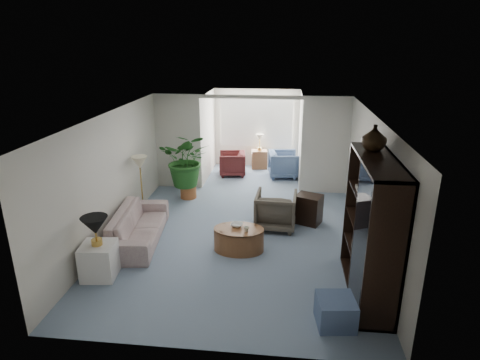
# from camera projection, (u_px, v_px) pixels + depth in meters

# --- Properties ---
(floor) EXTENTS (6.00, 6.00, 0.00)m
(floor) POSITION_uv_depth(u_px,v_px,m) (237.00, 242.00, 8.12)
(floor) COLOR gray
(floor) RESTS_ON ground
(sunroom_floor) EXTENTS (2.60, 2.60, 0.00)m
(sunroom_floor) POSITION_uv_depth(u_px,v_px,m) (253.00, 176.00, 11.97)
(sunroom_floor) COLOR gray
(sunroom_floor) RESTS_ON ground
(back_pier_left) EXTENTS (1.20, 0.12, 2.50)m
(back_pier_left) POSITION_uv_depth(u_px,v_px,m) (178.00, 142.00, 10.72)
(back_pier_left) COLOR silver
(back_pier_left) RESTS_ON ground
(back_pier_right) EXTENTS (1.20, 0.12, 2.50)m
(back_pier_right) POSITION_uv_depth(u_px,v_px,m) (325.00, 146.00, 10.33)
(back_pier_right) COLOR silver
(back_pier_right) RESTS_ON ground
(back_header) EXTENTS (2.60, 0.12, 0.10)m
(back_header) POSITION_uv_depth(u_px,v_px,m) (251.00, 97.00, 10.13)
(back_header) COLOR silver
(back_header) RESTS_ON back_pier_left
(window_pane) EXTENTS (2.20, 0.02, 1.50)m
(window_pane) POSITION_uv_depth(u_px,v_px,m) (257.00, 122.00, 12.52)
(window_pane) COLOR white
(window_blinds) EXTENTS (2.20, 0.02, 1.50)m
(window_blinds) POSITION_uv_depth(u_px,v_px,m) (256.00, 122.00, 12.49)
(window_blinds) COLOR white
(framed_picture) EXTENTS (0.04, 0.50, 0.40)m
(framed_picture) POSITION_uv_depth(u_px,v_px,m) (374.00, 166.00, 7.21)
(framed_picture) COLOR beige
(sofa) EXTENTS (1.07, 2.23, 0.63)m
(sofa) POSITION_uv_depth(u_px,v_px,m) (138.00, 226.00, 8.11)
(sofa) COLOR beige
(sofa) RESTS_ON ground
(end_table) EXTENTS (0.60, 0.60, 0.60)m
(end_table) POSITION_uv_depth(u_px,v_px,m) (99.00, 261.00, 6.87)
(end_table) COLOR white
(end_table) RESTS_ON ground
(table_lamp) EXTENTS (0.44, 0.44, 0.30)m
(table_lamp) POSITION_uv_depth(u_px,v_px,m) (95.00, 226.00, 6.66)
(table_lamp) COLOR black
(table_lamp) RESTS_ON end_table
(floor_lamp) EXTENTS (0.36, 0.36, 0.28)m
(floor_lamp) POSITION_uv_depth(u_px,v_px,m) (140.00, 162.00, 8.97)
(floor_lamp) COLOR #F8EFC6
(floor_lamp) RESTS_ON ground
(coffee_table) EXTENTS (1.12, 1.12, 0.45)m
(coffee_table) POSITION_uv_depth(u_px,v_px,m) (239.00, 239.00, 7.75)
(coffee_table) COLOR brown
(coffee_table) RESTS_ON ground
(coffee_bowl) EXTENTS (0.27, 0.27, 0.06)m
(coffee_bowl) POSITION_uv_depth(u_px,v_px,m) (237.00, 225.00, 7.77)
(coffee_bowl) COLOR silver
(coffee_bowl) RESTS_ON coffee_table
(coffee_cup) EXTENTS (0.12, 0.12, 0.09)m
(coffee_cup) POSITION_uv_depth(u_px,v_px,m) (246.00, 229.00, 7.55)
(coffee_cup) COLOR beige
(coffee_cup) RESTS_ON coffee_table
(wingback_chair) EXTENTS (0.88, 0.91, 0.78)m
(wingback_chair) POSITION_uv_depth(u_px,v_px,m) (276.00, 210.00, 8.65)
(wingback_chair) COLOR #5A5447
(wingback_chair) RESTS_ON ground
(side_table_dark) EXTENTS (0.66, 0.60, 0.64)m
(side_table_dark) POSITION_uv_depth(u_px,v_px,m) (308.00, 209.00, 8.88)
(side_table_dark) COLOR black
(side_table_dark) RESTS_ON ground
(entertainment_cabinet) EXTENTS (0.53, 1.98, 2.20)m
(entertainment_cabinet) POSITION_uv_depth(u_px,v_px,m) (372.00, 229.00, 6.19)
(entertainment_cabinet) COLOR black
(entertainment_cabinet) RESTS_ON ground
(cabinet_urn) EXTENTS (0.38, 0.38, 0.39)m
(cabinet_urn) POSITION_uv_depth(u_px,v_px,m) (374.00, 138.00, 6.24)
(cabinet_urn) COLOR black
(cabinet_urn) RESTS_ON entertainment_cabinet
(ottoman) EXTENTS (0.57, 0.57, 0.41)m
(ottoman) POSITION_uv_depth(u_px,v_px,m) (336.00, 312.00, 5.74)
(ottoman) COLOR slate
(ottoman) RESTS_ON ground
(plant_pot) EXTENTS (0.40, 0.40, 0.32)m
(plant_pot) POSITION_uv_depth(u_px,v_px,m) (188.00, 192.00, 10.34)
(plant_pot) COLOR #A45A2F
(plant_pot) RESTS_ON ground
(house_plant) EXTENTS (1.23, 1.07, 1.37)m
(house_plant) POSITION_uv_depth(u_px,v_px,m) (187.00, 160.00, 10.06)
(house_plant) COLOR #235C1F
(house_plant) RESTS_ON plant_pot
(sunroom_chair_blue) EXTENTS (0.92, 0.90, 0.75)m
(sunroom_chair_blue) POSITION_uv_depth(u_px,v_px,m) (284.00, 164.00, 11.84)
(sunroom_chair_blue) COLOR slate
(sunroom_chair_blue) RESTS_ON ground
(sunroom_chair_maroon) EXTENTS (0.85, 0.83, 0.69)m
(sunroom_chair_maroon) POSITION_uv_depth(u_px,v_px,m) (232.00, 164.00, 12.01)
(sunroom_chair_maroon) COLOR maroon
(sunroom_chair_maroon) RESTS_ON ground
(sunroom_table) EXTENTS (0.50, 0.42, 0.57)m
(sunroom_table) POSITION_uv_depth(u_px,v_px,m) (259.00, 159.00, 12.65)
(sunroom_table) COLOR brown
(sunroom_table) RESTS_ON ground
(shelf_clutter) EXTENTS (0.30, 1.16, 1.06)m
(shelf_clutter) POSITION_uv_depth(u_px,v_px,m) (369.00, 232.00, 6.13)
(shelf_clutter) COLOR #322B27
(shelf_clutter) RESTS_ON entertainment_cabinet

